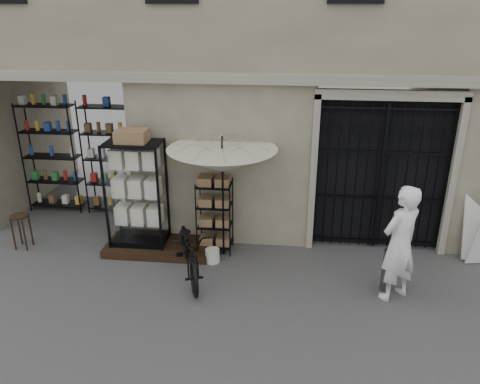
# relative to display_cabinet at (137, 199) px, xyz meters

# --- Properties ---
(ground) EXTENTS (80.00, 80.00, 0.00)m
(ground) POSITION_rel_display_cabinet_xyz_m (2.76, -1.60, -1.05)
(ground) COLOR #232326
(ground) RESTS_ON ground
(main_building) EXTENTS (14.00, 4.00, 9.00)m
(main_building) POSITION_rel_display_cabinet_xyz_m (2.76, 2.40, 3.45)
(main_building) COLOR gray
(main_building) RESTS_ON ground
(shop_recess) EXTENTS (3.00, 1.70, 3.00)m
(shop_recess) POSITION_rel_display_cabinet_xyz_m (-1.74, 1.20, 0.45)
(shop_recess) COLOR black
(shop_recess) RESTS_ON ground
(shop_shelving) EXTENTS (2.70, 0.50, 2.50)m
(shop_shelving) POSITION_rel_display_cabinet_xyz_m (-1.79, 1.70, 0.20)
(shop_shelving) COLOR black
(shop_shelving) RESTS_ON ground
(iron_gate) EXTENTS (2.50, 0.21, 3.00)m
(iron_gate) POSITION_rel_display_cabinet_xyz_m (4.51, 0.68, 0.45)
(iron_gate) COLOR black
(iron_gate) RESTS_ON ground
(step_platform) EXTENTS (2.00, 0.90, 0.15)m
(step_platform) POSITION_rel_display_cabinet_xyz_m (0.36, -0.05, -0.97)
(step_platform) COLOR black
(step_platform) RESTS_ON ground
(display_cabinet) EXTENTS (1.12, 0.83, 2.17)m
(display_cabinet) POSITION_rel_display_cabinet_xyz_m (0.00, 0.00, 0.00)
(display_cabinet) COLOR black
(display_cabinet) RESTS_ON step_platform
(wire_rack) EXTENTS (0.75, 0.65, 1.44)m
(wire_rack) POSITION_rel_display_cabinet_xyz_m (1.45, 0.09, -0.35)
(wire_rack) COLOR black
(wire_rack) RESTS_ON ground
(market_umbrella) EXTENTS (2.12, 2.14, 2.79)m
(market_umbrella) POSITION_rel_display_cabinet_xyz_m (1.63, -0.06, 0.95)
(market_umbrella) COLOR black
(market_umbrella) RESTS_ON ground
(white_bucket) EXTENTS (0.33, 0.33, 0.25)m
(white_bucket) POSITION_rel_display_cabinet_xyz_m (1.47, -0.36, -0.92)
(white_bucket) COLOR beige
(white_bucket) RESTS_ON ground
(bicycle) EXTENTS (0.95, 1.16, 1.89)m
(bicycle) POSITION_rel_display_cabinet_xyz_m (1.15, -0.87, -1.05)
(bicycle) COLOR black
(bicycle) RESTS_ON ground
(wooden_stool) EXTENTS (0.43, 0.43, 0.69)m
(wooden_stool) POSITION_rel_display_cabinet_xyz_m (-2.31, -0.20, -0.69)
(wooden_stool) COLOR black
(wooden_stool) RESTS_ON ground
(steel_bollard) EXTENTS (0.17, 0.17, 0.75)m
(steel_bollard) POSITION_rel_display_cabinet_xyz_m (4.46, -0.97, -0.67)
(steel_bollard) COLOR #4C5155
(steel_bollard) RESTS_ON ground
(shopkeeper) EXTENTS (1.70, 1.99, 0.46)m
(shopkeeper) POSITION_rel_display_cabinet_xyz_m (4.57, -1.15, -1.05)
(shopkeeper) COLOR white
(shopkeeper) RESTS_ON ground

